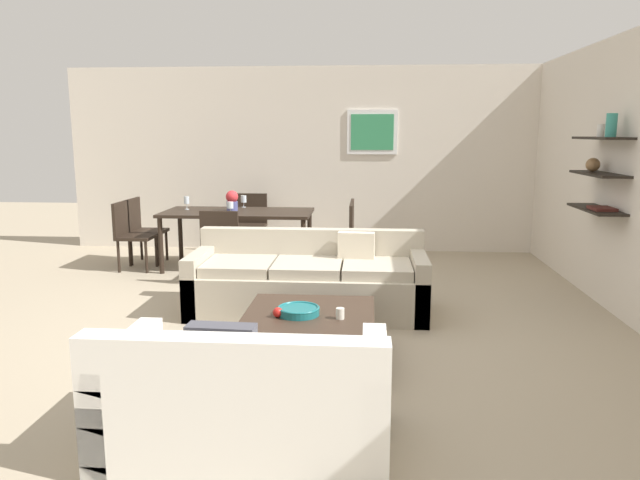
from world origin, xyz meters
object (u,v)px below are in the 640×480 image
Objects in this scene: candle_jar at (340,313)px; apple_on_coffee_table at (278,312)px; coffee_table at (310,336)px; dining_chair_head at (251,220)px; dining_table at (238,216)px; dining_chair_foot at (222,242)px; dining_chair_right_far at (343,229)px; decorative_bowl at (299,310)px; wine_glass_left_far at (187,200)px; wine_glass_head at (244,199)px; sofa_beige at (309,283)px; wine_glass_foot at (230,206)px; centerpiece_vase at (232,200)px; dining_chair_left_far at (142,226)px; dining_chair_right_near at (342,234)px; dining_chair_left_near at (130,231)px; loveseat_white at (247,401)px.

candle_jar reaches higher than apple_on_coffee_table.
dining_chair_head reaches higher than coffee_table.
dining_table is (-1.01, 3.24, 0.26)m from apple_on_coffee_table.
apple_on_coffee_table is 2.59m from dining_chair_foot.
decorative_bowl is at bearing -93.50° from dining_chair_right_far.
wine_glass_left_far reaches higher than wine_glass_head.
dining_chair_head reaches higher than sofa_beige.
decorative_bowl reaches higher than coffee_table.
centerpiece_vase is at bearing 100.02° from wine_glass_foot.
apple_on_coffee_table is 0.30× the size of centerpiece_vase.
wine_glass_left_far is at bearing -158.09° from wine_glass_head.
centerpiece_vase is at bearing 108.34° from apple_on_coffee_table.
dining_table is 0.43m from wine_glass_head.
apple_on_coffee_table is 4.19m from dining_chair_left_far.
dining_chair_right_far is (1.36, 0.20, -0.18)m from dining_table.
wine_glass_head is at bearing 90.00° from wine_glass_foot.
dining_chair_left_far is 1.00× the size of dining_chair_right_near.
dining_chair_right_near is at bearing -23.74° from wine_glass_head.
dining_table is at bearing -8.54° from dining_chair_left_far.
dining_chair_left_far is 1.42m from wine_glass_head.
wine_glass_foot is at bearing 109.55° from apple_on_coffee_table.
wine_glass_left_far is at bearing 25.64° from dining_chair_left_near.
apple_on_coffee_table is 0.04× the size of dining_table.
wine_glass_foot is (-1.24, 2.70, 0.68)m from coffee_table.
decorative_bowl is at bearing -49.55° from dining_chair_left_near.
sofa_beige is 1.20× the size of dining_table.
dining_chair_left_near is 0.41m from dining_chair_left_far.
wine_glass_head is (-1.24, 3.49, 0.67)m from coffee_table.
dining_chair_left_far is at bearing 128.23° from coffee_table.
dining_chair_left_far reaches higher than loveseat_white.
dining_chair_left_far is 5.05× the size of wine_glass_left_far.
dining_chair_left_near is at bearing -90.00° from dining_chair_left_far.
dining_chair_left_far is 2.76m from dining_chair_right_near.
dining_chair_head is 0.59m from wine_glass_head.
wine_glass_foot is at bearing 127.29° from sofa_beige.
dining_chair_right_near is 5.47× the size of wine_glass_head.
dining_chair_left_far is (-1.36, 1.07, 0.00)m from dining_chair_foot.
centerpiece_vase reaches higher than wine_glass_head.
loveseat_white is 1.76× the size of dining_chair_right_near.
coffee_table is 3.76m from wine_glass_head.
wine_glass_head reaches higher than candle_jar.
coffee_table is 3.90m from dining_chair_left_near.
centerpiece_vase is at bearing 111.09° from decorative_bowl.
dining_chair_right_near reaches higher than candle_jar.
dining_chair_right_near is 5.05× the size of wine_glass_left_far.
sofa_beige is at bearing -98.72° from dining_chair_right_near.
sofa_beige reaches higher than dining_table.
sofa_beige is at bearing -59.07° from dining_table.
wine_glass_left_far is at bearing 170.89° from dining_table.
sofa_beige is 2.60× the size of dining_chair_right_near.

